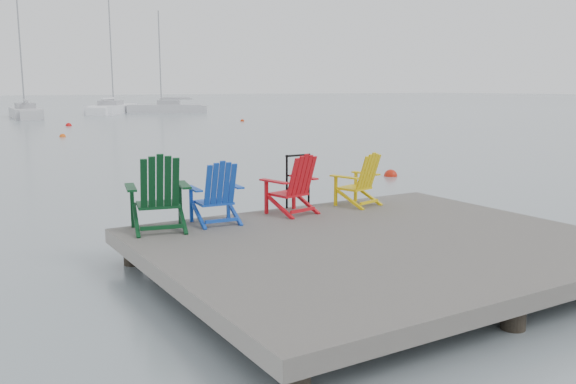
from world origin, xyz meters
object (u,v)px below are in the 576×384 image
chair_yellow (360,179)px  sailboat_near (25,113)px  chair_blue (216,192)px  sailboat_mid (112,109)px  buoy_c (242,121)px  chair_green (159,193)px  chair_red (294,184)px  buoy_d (69,126)px  handrail (298,175)px  sailboat_far (166,109)px  buoy_a (391,176)px  buoy_b (63,137)px

chair_yellow → sailboat_near: 46.72m
chair_blue → sailboat_mid: bearing=81.4°
chair_blue → buoy_c: bearing=67.5°
chair_green → chair_red: (2.24, 0.02, -0.07)m
chair_blue → buoy_d: bearing=87.0°
handrail → chair_yellow: size_ratio=0.99×
chair_blue → chair_red: chair_red is taller
sailboat_far → buoy_a: sailboat_far is taller
sailboat_far → buoy_d: 21.04m
sailboat_mid → chair_red: bearing=-72.0°
chair_yellow → sailboat_mid: size_ratio=0.07×
chair_yellow → sailboat_far: sailboat_far is taller
sailboat_mid → buoy_a: sailboat_mid is taller
chair_red → sailboat_near: (2.73, 46.70, -0.63)m
chair_red → buoy_c: bearing=52.7°
chair_red → buoy_d: 33.84m
handrail → sailboat_far: size_ratio=0.09×
sailboat_far → buoy_c: bearing=-155.5°
sailboat_mid → sailboat_far: size_ratio=1.32×
sailboat_mid → buoy_d: size_ratio=33.84×
sailboat_near → chair_green: bearing=-92.3°
chair_yellow → buoy_d: 33.72m
handrail → sailboat_near: sailboat_near is taller
sailboat_far → buoy_a: bearing=-166.1°
chair_green → chair_red: chair_green is taller
chair_blue → chair_yellow: size_ratio=1.04×
buoy_a → sailboat_far: bearing=77.8°
chair_green → buoy_a: bearing=43.6°
handrail → buoy_a: handrail is taller
buoy_d → chair_red: bearing=-95.9°
chair_green → buoy_a: 10.07m
chair_green → handrail: bearing=23.8°
chair_red → buoy_b: 24.56m
chair_green → chair_red: size_ratio=1.14×
chair_blue → sailboat_far: bearing=75.9°
handrail → chair_green: chair_green is taller
buoy_a → chair_red: bearing=-141.7°
sailboat_mid → chair_blue: bearing=-73.4°
handrail → sailboat_mid: 52.81m
buoy_b → buoy_d: bearing=76.5°
handrail → chair_yellow: bearing=-25.9°
sailboat_near → buoy_d: 13.08m
buoy_b → chair_green: bearing=-98.1°
chair_red → chair_yellow: size_ratio=1.06×
buoy_c → buoy_d: size_ratio=0.80×
chair_yellow → sailboat_mid: sailboat_mid is taller
chair_yellow → buoy_d: size_ratio=2.30×
chair_blue → buoy_a: 9.32m
chair_blue → sailboat_far: (17.58, 50.38, -0.62)m
buoy_b → buoy_c: (14.46, 8.13, 0.00)m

